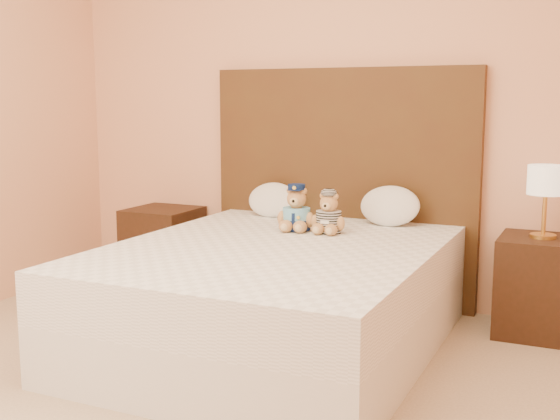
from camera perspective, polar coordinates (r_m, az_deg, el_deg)
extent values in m
cube|color=#EBA680|center=(4.55, 5.34, 9.54)|extent=(4.00, 0.04, 2.70)
cube|color=white|center=(3.76, -0.38, -8.85)|extent=(1.60, 2.00, 0.30)
cube|color=white|center=(3.69, -0.38, -4.78)|extent=(1.60, 2.00, 0.25)
cube|color=#472F15|center=(4.55, 5.06, 1.97)|extent=(1.75, 0.08, 1.50)
cube|color=#341B10|center=(5.01, -9.45, -2.99)|extent=(0.45, 0.45, 0.55)
cube|color=#341B10|center=(4.17, 20.38, -5.83)|extent=(0.45, 0.45, 0.55)
cylinder|color=gold|center=(4.11, 20.59, -1.99)|extent=(0.14, 0.14, 0.02)
cylinder|color=gold|center=(4.09, 20.69, -0.20)|extent=(0.02, 0.02, 0.26)
cylinder|color=beige|center=(4.07, 20.83, 2.30)|extent=(0.20, 0.20, 0.16)
ellipsoid|color=white|center=(4.55, -0.63, 0.98)|extent=(0.34, 0.22, 0.24)
ellipsoid|color=white|center=(4.27, 8.92, 0.49)|extent=(0.37, 0.24, 0.26)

